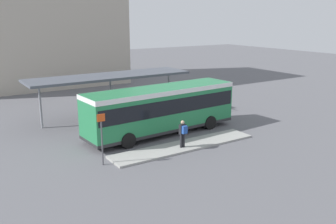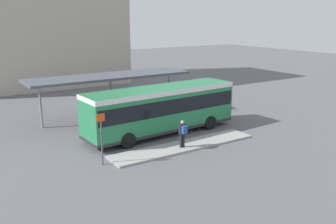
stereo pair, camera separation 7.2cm
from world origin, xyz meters
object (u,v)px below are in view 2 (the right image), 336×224
bicycle_blue (224,105)px  bicycle_orange (216,104)px  pedestrian_waiting (183,132)px  platform_sign (102,137)px  potted_planter_near_shelter (140,114)px  city_bus (161,107)px

bicycle_blue → bicycle_orange: size_ratio=0.95×
pedestrian_waiting → platform_sign: 4.99m
pedestrian_waiting → potted_planter_near_shelter: pedestrian_waiting is taller
city_bus → bicycle_orange: size_ratio=6.49×
potted_planter_near_shelter → platform_sign: size_ratio=0.48×
potted_planter_near_shelter → pedestrian_waiting: bearing=-94.4°
pedestrian_waiting → bicycle_blue: pedestrian_waiting is taller
bicycle_blue → platform_sign: bearing=108.9°
city_bus → bicycle_blue: (7.95, 2.79, -1.49)m
city_bus → bicycle_orange: city_bus is taller
pedestrian_waiting → bicycle_orange: 10.90m
bicycle_orange → platform_sign: platform_sign is taller
bicycle_orange → city_bus: bearing=-57.7°
pedestrian_waiting → platform_sign: size_ratio=0.59×
city_bus → pedestrian_waiting: bearing=-103.5°
bicycle_blue → platform_sign: size_ratio=0.56×
city_bus → platform_sign: (-5.56, -3.00, -0.28)m
potted_planter_near_shelter → bicycle_blue: bearing=-0.2°
city_bus → potted_planter_near_shelter: (-0.13, 2.82, -1.12)m
pedestrian_waiting → bicycle_orange: (8.38, 6.93, -0.70)m
city_bus → bicycle_orange: (7.77, 3.59, -1.47)m
bicycle_blue → potted_planter_near_shelter: 8.10m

